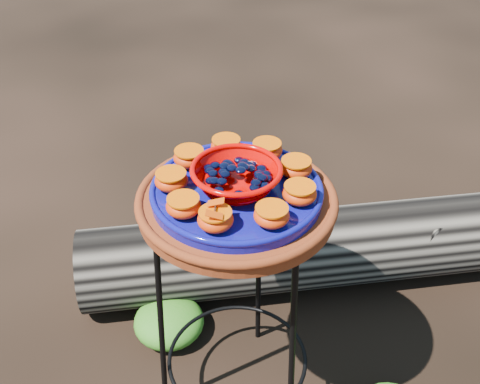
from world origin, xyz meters
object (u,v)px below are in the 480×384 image
(terracotta_saucer, at_px, (237,204))
(cobalt_plate, at_px, (237,193))
(plant_stand, at_px, (237,311))
(red_bowl, at_px, (236,178))
(driftwood_log, at_px, (300,250))

(terracotta_saucer, xyz_separation_m, cobalt_plate, (0.00, 0.00, 0.03))
(terracotta_saucer, distance_m, cobalt_plate, 0.03)
(plant_stand, bearing_deg, cobalt_plate, 0.00)
(plant_stand, distance_m, cobalt_plate, 0.40)
(terracotta_saucer, bearing_deg, cobalt_plate, 0.00)
(red_bowl, bearing_deg, plant_stand, 0.00)
(terracotta_saucer, xyz_separation_m, driftwood_log, (0.07, 0.52, -0.57))
(terracotta_saucer, relative_size, driftwood_log, 0.30)
(plant_stand, distance_m, red_bowl, 0.44)
(red_bowl, bearing_deg, driftwood_log, 82.93)
(plant_stand, xyz_separation_m, cobalt_plate, (0.00, 0.00, 0.40))
(cobalt_plate, bearing_deg, terracotta_saucer, 0.00)
(terracotta_saucer, relative_size, cobalt_plate, 1.17)
(terracotta_saucer, distance_m, red_bowl, 0.07)
(plant_stand, xyz_separation_m, red_bowl, (0.00, 0.00, 0.44))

